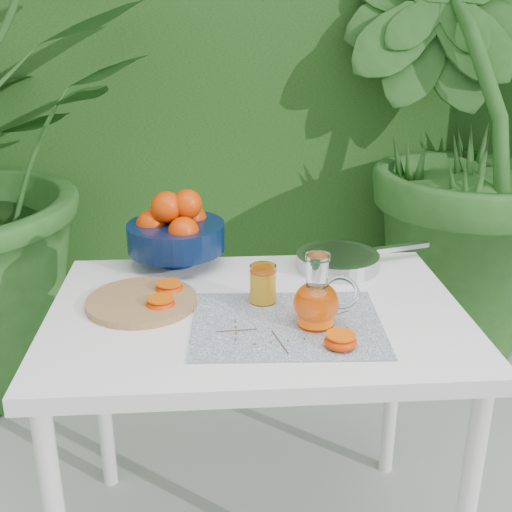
{
  "coord_description": "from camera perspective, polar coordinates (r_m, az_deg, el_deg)",
  "views": [
    {
      "loc": [
        -0.07,
        -1.32,
        1.43
      ],
      "look_at": [
        0.03,
        0.09,
        0.88
      ],
      "focal_mm": 45.0,
      "sensor_mm": 36.0,
      "label": 1
    }
  ],
  "objects": [
    {
      "name": "juice_tumbler",
      "position": [
        1.57,
        0.62,
        -2.56
      ],
      "size": [
        0.08,
        0.08,
        0.1
      ],
      "color": "white",
      "rests_on": "white_table"
    },
    {
      "name": "potted_plant_right",
      "position": [
        2.83,
        16.91,
        9.97
      ],
      "size": [
        2.6,
        2.6,
        1.84
      ],
      "primitive_type": "imported",
      "rotation": [
        0.0,
        0.0,
        2.37
      ],
      "color": "#27561D",
      "rests_on": "ground"
    },
    {
      "name": "white_table",
      "position": [
        1.59,
        0.05,
        -7.37
      ],
      "size": [
        1.0,
        0.7,
        0.75
      ],
      "color": "white",
      "rests_on": "ground"
    },
    {
      "name": "saute_pan",
      "position": [
        1.8,
        7.38,
        -0.36
      ],
      "size": [
        0.42,
        0.28,
        0.04
      ],
      "color": "#AEAEB2",
      "rests_on": "white_table"
    },
    {
      "name": "hedge_backdrop",
      "position": [
        3.39,
        -1.93,
        17.3
      ],
      "size": [
        8.0,
        1.65,
        2.5
      ],
      "color": "#164313",
      "rests_on": "ground"
    },
    {
      "name": "juice_pitcher",
      "position": [
        1.45,
        5.46,
        -4.0
      ],
      "size": [
        0.16,
        0.13,
        0.17
      ],
      "color": "white",
      "rests_on": "white_table"
    },
    {
      "name": "placemat",
      "position": [
        1.48,
        2.75,
        -6.05
      ],
      "size": [
        0.45,
        0.36,
        0.0
      ],
      "primitive_type": "cube",
      "rotation": [
        0.0,
        0.0,
        -0.05
      ],
      "color": "#0C1C45",
      "rests_on": "white_table"
    },
    {
      "name": "thyme_sprigs",
      "position": [
        1.45,
        2.51,
        -6.45
      ],
      "size": [
        0.32,
        0.22,
        0.01
      ],
      "color": "brown",
      "rests_on": "white_table"
    },
    {
      "name": "orange_halves",
      "position": [
        1.51,
        -3.4,
        -4.79
      ],
      "size": [
        0.49,
        0.39,
        0.03
      ],
      "color": "#EE3C02",
      "rests_on": "white_table"
    },
    {
      "name": "fruit_bowl",
      "position": [
        1.81,
        -7.17,
        2.28
      ],
      "size": [
        0.35,
        0.35,
        0.22
      ],
      "color": "black",
      "rests_on": "white_table"
    },
    {
      "name": "cutting_board",
      "position": [
        1.6,
        -10.13,
        -4.01
      ],
      "size": [
        0.34,
        0.34,
        0.02
      ],
      "primitive_type": "cylinder",
      "rotation": [
        0.0,
        0.0,
        -0.31
      ],
      "color": "#926642",
      "rests_on": "white_table"
    }
  ]
}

